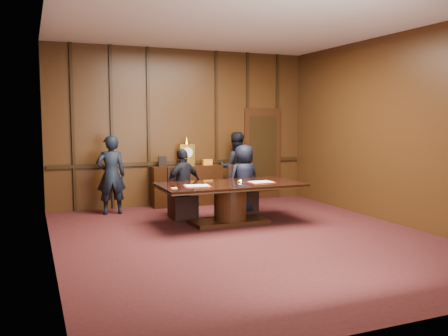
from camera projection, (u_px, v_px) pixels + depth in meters
name	position (u px, v px, depth m)	size (l,w,h in m)	color
room	(249.00, 132.00, 7.69)	(7.00, 7.04, 3.50)	#340E11
sideboard	(187.00, 184.00, 10.67)	(1.60, 0.45, 1.54)	black
conference_table	(230.00, 197.00, 8.74)	(2.62, 1.32, 0.76)	black
folder_left	(197.00, 186.00, 8.31)	(0.50, 0.39, 0.02)	#9C260E
folder_right	(261.00, 182.00, 8.81)	(0.47, 0.35, 0.02)	#9C260E
inkstand	(240.00, 183.00, 8.29)	(0.20, 0.14, 0.12)	white
notepad	(174.00, 188.00, 8.06)	(0.10, 0.07, 0.01)	#EFE775
chair_left	(182.00, 203.00, 9.32)	(0.50, 0.50, 0.99)	black
chair_right	(242.00, 199.00, 9.81)	(0.53, 0.53, 0.99)	black
signatory_left	(183.00, 184.00, 9.21)	(0.80, 0.33, 1.37)	black
signatory_right	(244.00, 179.00, 9.70)	(0.70, 0.45, 1.42)	black
witness_left	(111.00, 175.00, 9.63)	(0.59, 0.39, 1.61)	black
witness_right	(236.00, 168.00, 10.92)	(0.80, 0.62, 1.64)	black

